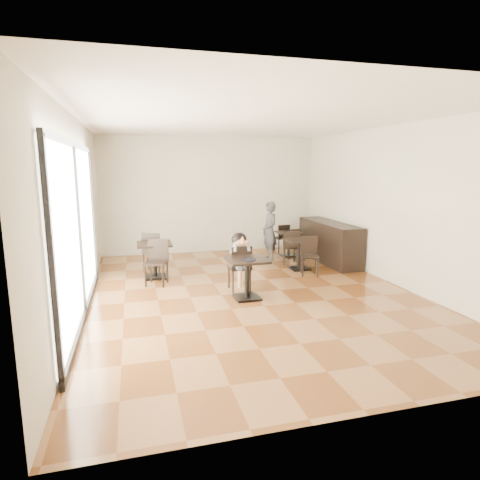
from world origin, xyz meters
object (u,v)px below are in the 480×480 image
object	(u,v)px
child_chair	(239,267)
chair_mid_a	(291,247)
cafe_table_back	(288,244)
chair_left_b	(156,263)
child	(239,262)
chair_left_a	(153,252)
chair_mid_b	(310,257)
child_table	(247,279)
cafe_table_mid	(300,255)
chair_back_a	(281,238)
chair_back_b	(297,245)
cafe_table_left	(155,261)
adult_patron	(270,231)

from	to	relation	value
child_chair	chair_mid_a	bearing A→B (deg)	-135.71
cafe_table_back	chair_left_b	bearing A→B (deg)	-152.83
child	chair_left_a	distance (m)	2.42
chair_mid_b	cafe_table_back	bearing A→B (deg)	99.94
child_table	chair_mid_b	distance (m)	2.14
child	chair_mid_a	world-z (taller)	child
chair_mid_a	chair_left_a	distance (m)	3.32
cafe_table_mid	chair_back_a	xyz separation A→B (m)	(0.29, 1.97, 0.04)
child	cafe_table_back	xyz separation A→B (m)	(2.07, 2.61, -0.24)
chair_back_b	cafe_table_left	bearing A→B (deg)	-174.51
chair_left_a	chair_back_a	bearing A→B (deg)	-140.99
cafe_table_back	cafe_table_left	bearing A→B (deg)	-160.16
child	chair_back_b	bearing A→B (deg)	44.89
adult_patron	cafe_table_left	bearing A→B (deg)	-77.57
cafe_table_back	chair_left_b	size ratio (longest dim) A/B	0.71
chair_left_b	cafe_table_back	bearing A→B (deg)	46.34
adult_patron	chair_mid_a	xyz separation A→B (m)	(0.36, -0.57, -0.33)
child_table	chair_left_b	world-z (taller)	chair_left_b
child_table	cafe_table_back	size ratio (longest dim) A/B	1.14
adult_patron	cafe_table_mid	distance (m)	1.25
cafe_table_back	adult_patron	bearing A→B (deg)	-155.22
child_table	adult_patron	xyz separation A→B (m)	(1.42, 2.86, 0.38)
child	cafe_table_back	size ratio (longest dim) A/B	1.72
chair_left_a	adult_patron	bearing A→B (deg)	-152.14
child_chair	chair_left_a	world-z (taller)	chair_left_a
child	cafe_table_left	bearing A→B (deg)	139.72
cafe_table_left	chair_mid_b	world-z (taller)	chair_mid_b
chair_left_b	chair_back_a	distance (m)	4.34
child_table	child	distance (m)	0.58
child	cafe_table_back	bearing A→B (deg)	51.61
child	chair_left_b	world-z (taller)	child
chair_left_a	chair_mid_a	bearing A→B (deg)	-162.91
chair_mid_a	chair_left_a	size ratio (longest dim) A/B	0.92
child_table	chair_back_b	bearing A→B (deg)	51.61
chair_mid_b	chair_back_b	xyz separation A→B (m)	(0.29, 1.42, -0.03)
cafe_table_mid	cafe_table_back	size ratio (longest dim) A/B	1.07
child_table	chair_back_a	distance (m)	4.25
child_chair	chair_left_b	xyz separation A→B (m)	(-1.54, 0.76, 0.01)
chair_mid_a	chair_back_a	world-z (taller)	chair_mid_a
cafe_table_back	chair_mid_a	distance (m)	0.92
child_chair	adult_patron	xyz separation A→B (m)	(1.42, 2.31, 0.30)
chair_back_a	child_table	bearing A→B (deg)	54.58
child_chair	cafe_table_left	world-z (taller)	child_chair
adult_patron	chair_left_a	world-z (taller)	adult_patron
cafe_table_left	chair_back_a	xyz separation A→B (m)	(3.61, 1.85, 0.01)
cafe_table_mid	chair_back_b	size ratio (longest dim) A/B	0.89
chair_back_b	chair_left_a	bearing A→B (deg)	176.93
cafe_table_back	child_chair	bearing A→B (deg)	-128.39
child_chair	chair_left_b	size ratio (longest dim) A/B	0.97
adult_patron	chair_left_a	bearing A→B (deg)	-87.59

